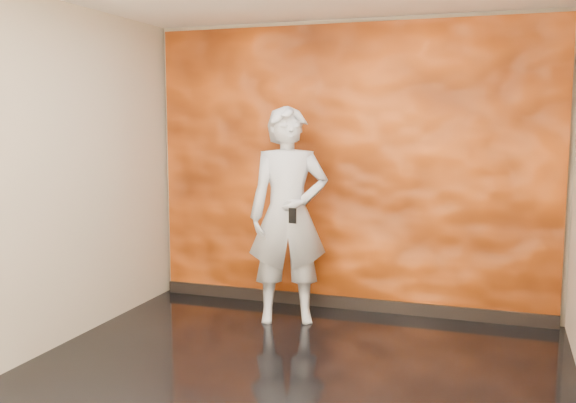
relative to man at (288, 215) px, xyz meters
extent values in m
cube|color=black|center=(0.42, -1.39, -0.99)|extent=(4.00, 4.00, 0.01)
cube|color=#B1A78D|center=(0.42, 0.61, 0.41)|extent=(4.00, 0.02, 2.80)
cube|color=#B1A78D|center=(0.42, -3.39, 0.41)|extent=(4.00, 0.02, 2.80)
cube|color=#B1A78D|center=(-1.58, -1.39, 0.41)|extent=(0.02, 4.00, 2.80)
cube|color=orange|center=(0.42, 0.57, 0.39)|extent=(3.90, 0.06, 2.75)
cube|color=black|center=(0.42, 0.53, -0.93)|extent=(3.90, 0.04, 0.12)
imported|color=#989DA7|center=(0.00, 0.00, 0.00)|extent=(0.84, 0.70, 1.97)
cube|color=black|center=(0.12, -0.26, 0.04)|extent=(0.07, 0.03, 0.13)
camera|label=1|loc=(1.85, -5.47, 0.85)|focal=40.00mm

